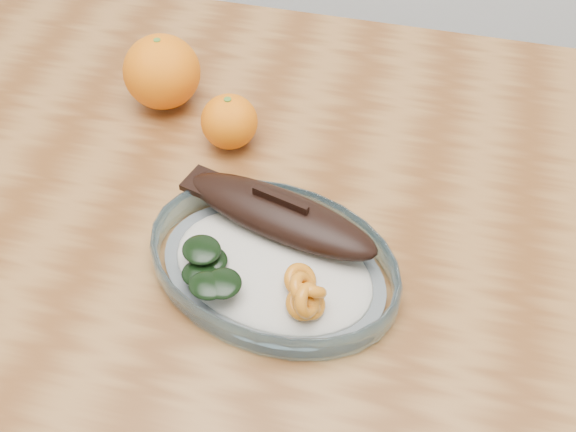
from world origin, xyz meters
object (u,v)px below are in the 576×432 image
(dining_table, at_px, (225,272))
(orange_right, at_px, (229,122))
(orange_left, at_px, (162,72))
(plated_meal, at_px, (273,260))

(dining_table, bearing_deg, orange_right, 100.34)
(dining_table, distance_m, orange_left, 0.25)
(dining_table, height_order, orange_right, orange_right)
(plated_meal, bearing_deg, orange_right, 133.35)
(dining_table, xyz_separation_m, orange_right, (-0.02, 0.11, 0.13))
(dining_table, bearing_deg, orange_left, 126.12)
(plated_meal, height_order, orange_left, orange_left)
(dining_table, xyz_separation_m, plated_meal, (0.08, -0.06, 0.12))
(plated_meal, bearing_deg, orange_left, 145.07)
(plated_meal, xyz_separation_m, orange_right, (-0.10, 0.17, 0.01))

